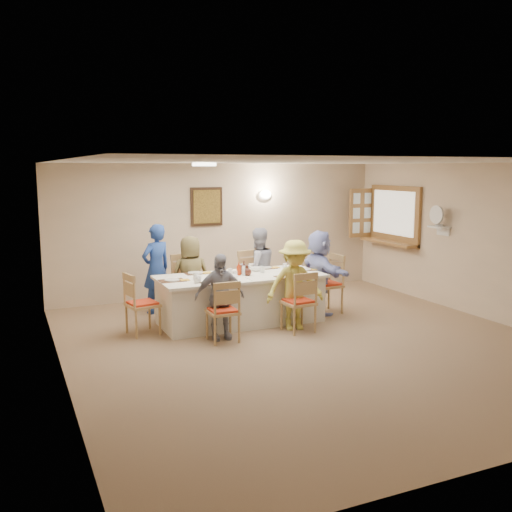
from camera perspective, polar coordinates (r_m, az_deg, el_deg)
name	(u,v)px	position (r m, az deg, el deg)	size (l,w,h in m)	color
ground	(310,344)	(8.05, 5.40, -8.73)	(7.00, 7.00, 0.00)	#81634B
room_walls	(311,236)	(7.73, 5.57, 2.04)	(7.00, 7.00, 7.00)	#BDA68C
wall_picture	(207,207)	(10.75, -4.96, 4.94)	(0.62, 0.05, 0.72)	black
wall_sconce	(265,195)	(11.16, 0.93, 6.15)	(0.26, 0.09, 0.18)	white
ceiling_light	(204,164)	(8.64, -5.19, 9.11)	(0.36, 0.36, 0.05)	white
serving_hatch	(395,215)	(11.49, 13.69, 3.98)	(0.06, 1.50, 1.15)	brown
hatch_sill	(389,242)	(11.48, 13.12, 1.35)	(0.30, 1.50, 0.05)	brown
shutter_door	(361,213)	(11.96, 10.48, 4.26)	(0.55, 0.04, 1.00)	brown
fan_shelf	(439,227)	(10.42, 17.84, 2.77)	(0.22, 0.36, 0.03)	white
desk_fan	(438,219)	(10.38, 17.75, 3.59)	(0.30, 0.30, 0.28)	#A5A5A8
dining_table	(241,299)	(8.99, -1.55, -4.31)	(2.59, 1.10, 0.76)	silver
chair_back_left	(189,285)	(9.50, -6.75, -2.88)	(0.48, 0.48, 1.01)	tan
chair_back_right	(255,279)	(9.91, -0.10, -2.36)	(0.48, 0.48, 1.00)	tan
chair_front_left	(223,310)	(8.04, -3.35, -5.43)	(0.43, 0.43, 0.89)	tan
chair_front_right	(298,301)	(8.51, 4.26, -4.51)	(0.44, 0.44, 0.92)	tan
chair_left_end	(143,303)	(8.52, -11.27, -4.65)	(0.44, 0.44, 0.93)	tan
chair_right_end	(326,284)	(9.64, 7.01, -2.77)	(0.47, 0.47, 0.99)	tan
diner_back_left	(191,276)	(9.36, -6.55, -2.04)	(0.66, 0.44, 1.34)	brown
diner_back_right	(258,269)	(9.76, 0.18, -1.29)	(0.71, 0.56, 1.41)	#9A9AAD
diner_front_left	(220,297)	(8.10, -3.66, -4.07)	(0.74, 0.35, 1.23)	#9192A1
diner_front_right	(295,285)	(8.57, 3.90, -2.93)	(0.96, 0.66, 1.36)	#D4CA52
diner_right_end	(319,272)	(9.54, 6.36, -1.61)	(0.44, 1.31, 1.41)	#97A2E5
caregiver	(156,269)	(9.67, -9.94, -1.26)	(0.64, 0.54, 1.50)	#23439A
placemat_fl	(213,283)	(8.31, -4.29, -2.71)	(0.34, 0.26, 0.01)	#472B19
plate_fl	(213,282)	(8.31, -4.29, -2.65)	(0.25, 0.25, 0.02)	white
napkin_fl	(226,282)	(8.33, -3.01, -2.63)	(0.14, 0.14, 0.01)	gold
placemat_fr	(287,277)	(8.78, 3.11, -2.08)	(0.35, 0.26, 0.01)	#472B19
plate_fr	(287,276)	(8.78, 3.11, -2.02)	(0.23, 0.23, 0.01)	white
napkin_fr	(299,276)	(8.82, 4.30, -2.00)	(0.14, 0.14, 0.01)	gold
placemat_bl	(196,273)	(9.09, -6.07, -1.74)	(0.33, 0.25, 0.01)	#472B19
plate_bl	(196,273)	(9.09, -6.07, -1.67)	(0.24, 0.24, 0.02)	white
napkin_bl	(207,273)	(9.10, -4.89, -1.66)	(0.15, 0.15, 0.01)	gold
placemat_br	(264,268)	(9.52, 0.82, -1.21)	(0.38, 0.28, 0.01)	#472B19
plate_br	(264,267)	(9.52, 0.82, -1.15)	(0.26, 0.26, 0.02)	white
napkin_br	(275,267)	(9.55, 1.93, -1.14)	(0.13, 0.13, 0.01)	gold
placemat_le	(172,281)	(8.56, -8.39, -2.45)	(0.38, 0.28, 0.01)	#472B19
plate_le	(172,280)	(8.56, -8.40, -2.38)	(0.22, 0.22, 0.01)	white
napkin_le	(185,280)	(8.56, -7.14, -2.37)	(0.13, 0.13, 0.01)	gold
placemat_re	(304,270)	(9.38, 4.78, -1.39)	(0.36, 0.27, 0.01)	#472B19
plate_re	(304,269)	(9.38, 4.78, -1.33)	(0.23, 0.23, 0.01)	white
napkin_re	(315,269)	(9.43, 5.89, -1.32)	(0.14, 0.14, 0.01)	gold
teacup_a	(198,280)	(8.35, -5.87, -2.40)	(0.13, 0.13, 0.09)	white
teacup_b	(251,266)	(9.50, -0.49, -1.01)	(0.09, 0.09, 0.08)	white
bowl_a	(231,277)	(8.61, -2.56, -2.13)	(0.24, 0.24, 0.05)	white
bowl_b	(257,269)	(9.26, 0.07, -1.32)	(0.24, 0.24, 0.06)	white
condiment_ketchup	(239,269)	(8.88, -1.73, -1.28)	(0.09, 0.09, 0.21)	#B5310F
condiment_brown	(244,268)	(8.99, -1.22, -1.16)	(0.09, 0.10, 0.21)	#3D1810
condiment_malt	(247,270)	(8.87, -0.86, -1.45)	(0.16, 0.16, 0.16)	#3D1810
drinking_glass	(230,272)	(8.89, -2.58, -1.59)	(0.07, 0.07, 0.10)	silver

